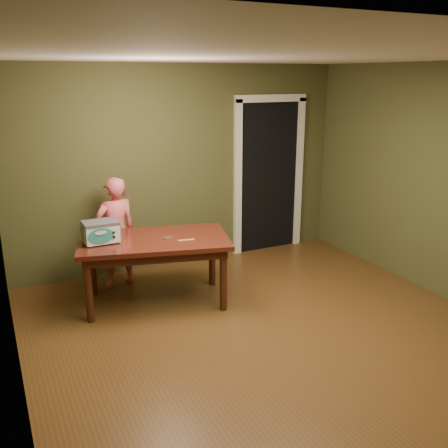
# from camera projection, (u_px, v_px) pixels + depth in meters

# --- Properties ---
(floor) EXTENTS (5.00, 5.00, 0.00)m
(floor) POSITION_uv_depth(u_px,v_px,m) (282.00, 346.00, 4.70)
(floor) COLOR #553618
(floor) RESTS_ON ground
(room_shell) EXTENTS (4.52, 5.02, 2.61)m
(room_shell) POSITION_uv_depth(u_px,v_px,m) (289.00, 167.00, 4.21)
(room_shell) COLOR #424324
(room_shell) RESTS_ON ground
(doorway) EXTENTS (1.10, 0.66, 2.25)m
(doorway) POSITION_uv_depth(u_px,v_px,m) (258.00, 174.00, 7.34)
(doorway) COLOR black
(doorway) RESTS_ON ground
(dining_table) EXTENTS (1.78, 1.28, 0.75)m
(dining_table) POSITION_uv_depth(u_px,v_px,m) (154.00, 247.00, 5.45)
(dining_table) COLOR #3B180D
(dining_table) RESTS_ON floor
(toy_oven) EXTENTS (0.39, 0.27, 0.23)m
(toy_oven) POSITION_uv_depth(u_px,v_px,m) (101.00, 231.00, 5.24)
(toy_oven) COLOR #4C4F54
(toy_oven) RESTS_ON dining_table
(baking_pan) EXTENTS (0.10, 0.10, 0.02)m
(baking_pan) POSITION_uv_depth(u_px,v_px,m) (168.00, 238.00, 5.38)
(baking_pan) COLOR silver
(baking_pan) RESTS_ON dining_table
(spatula) EXTENTS (0.18, 0.05, 0.01)m
(spatula) POSITION_uv_depth(u_px,v_px,m) (186.00, 240.00, 5.35)
(spatula) COLOR tan
(spatula) RESTS_ON dining_table
(child) EXTENTS (0.52, 0.38, 1.33)m
(child) POSITION_uv_depth(u_px,v_px,m) (116.00, 232.00, 5.89)
(child) COLOR #DB5A63
(child) RESTS_ON floor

